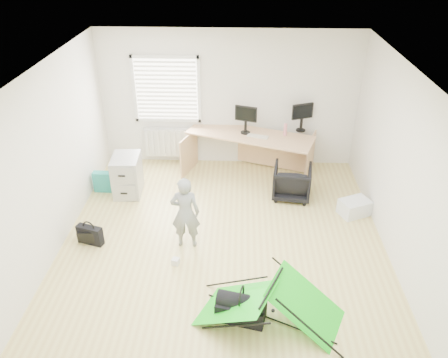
{
  "coord_description": "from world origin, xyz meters",
  "views": [
    {
      "loc": [
        0.23,
        -5.32,
        4.35
      ],
      "look_at": [
        0.0,
        0.4,
        0.95
      ],
      "focal_mm": 35.0,
      "sensor_mm": 36.0,
      "label": 1
    }
  ],
  "objects_px": {
    "monitor_left": "(246,123)",
    "storage_crate": "(354,207)",
    "kite": "(270,303)",
    "thermos": "(285,130)",
    "office_chair": "(292,182)",
    "person": "(185,213)",
    "desk": "(249,153)",
    "filing_cabinet": "(127,175)",
    "monitor_right": "(302,121)",
    "laptop_bag": "(90,235)",
    "duffel_bag": "(241,310)"
  },
  "relations": [
    {
      "from": "desk",
      "to": "thermos",
      "type": "bearing_deg",
      "value": 18.12
    },
    {
      "from": "desk",
      "to": "office_chair",
      "type": "height_order",
      "value": "desk"
    },
    {
      "from": "filing_cabinet",
      "to": "laptop_bag",
      "type": "relative_size",
      "value": 1.8
    },
    {
      "from": "laptop_bag",
      "to": "storage_crate",
      "type": "bearing_deg",
      "value": 29.8
    },
    {
      "from": "laptop_bag",
      "to": "person",
      "type": "bearing_deg",
      "value": 18.07
    },
    {
      "from": "kite",
      "to": "storage_crate",
      "type": "xyz_separation_m",
      "value": [
        1.56,
        2.36,
        -0.13
      ]
    },
    {
      "from": "filing_cabinet",
      "to": "office_chair",
      "type": "distance_m",
      "value": 2.98
    },
    {
      "from": "desk",
      "to": "office_chair",
      "type": "xyz_separation_m",
      "value": [
        0.76,
        -0.87,
        -0.11
      ]
    },
    {
      "from": "laptop_bag",
      "to": "duffel_bag",
      "type": "height_order",
      "value": "laptop_bag"
    },
    {
      "from": "thermos",
      "to": "person",
      "type": "distance_m",
      "value": 2.86
    },
    {
      "from": "desk",
      "to": "storage_crate",
      "type": "xyz_separation_m",
      "value": [
        1.79,
        -1.4,
        -0.27
      ]
    },
    {
      "from": "monitor_left",
      "to": "filing_cabinet",
      "type": "bearing_deg",
      "value": -138.93
    },
    {
      "from": "monitor_right",
      "to": "thermos",
      "type": "height_order",
      "value": "monitor_right"
    },
    {
      "from": "office_chair",
      "to": "person",
      "type": "relative_size",
      "value": 0.56
    },
    {
      "from": "monitor_left",
      "to": "storage_crate",
      "type": "bearing_deg",
      "value": -20.36
    },
    {
      "from": "filing_cabinet",
      "to": "person",
      "type": "height_order",
      "value": "person"
    },
    {
      "from": "thermos",
      "to": "storage_crate",
      "type": "bearing_deg",
      "value": -51.06
    },
    {
      "from": "desk",
      "to": "duffel_bag",
      "type": "distance_m",
      "value": 3.77
    },
    {
      "from": "storage_crate",
      "to": "office_chair",
      "type": "bearing_deg",
      "value": 152.71
    },
    {
      "from": "office_chair",
      "to": "monitor_right",
      "type": "bearing_deg",
      "value": -93.85
    },
    {
      "from": "thermos",
      "to": "office_chair",
      "type": "bearing_deg",
      "value": -83.64
    },
    {
      "from": "thermos",
      "to": "office_chair",
      "type": "height_order",
      "value": "thermos"
    },
    {
      "from": "person",
      "to": "thermos",
      "type": "bearing_deg",
      "value": -127.05
    },
    {
      "from": "laptop_bag",
      "to": "filing_cabinet",
      "type": "bearing_deg",
      "value": 97.35
    },
    {
      "from": "laptop_bag",
      "to": "duffel_bag",
      "type": "relative_size",
      "value": 0.67
    },
    {
      "from": "office_chair",
      "to": "duffel_bag",
      "type": "height_order",
      "value": "office_chair"
    },
    {
      "from": "desk",
      "to": "monitor_right",
      "type": "bearing_deg",
      "value": 31.56
    },
    {
      "from": "monitor_left",
      "to": "person",
      "type": "xyz_separation_m",
      "value": [
        -0.89,
        -2.39,
        -0.43
      ]
    },
    {
      "from": "filing_cabinet",
      "to": "person",
      "type": "xyz_separation_m",
      "value": [
        1.24,
        -1.46,
        0.23
      ]
    },
    {
      "from": "monitor_right",
      "to": "storage_crate",
      "type": "relative_size",
      "value": 0.88
    },
    {
      "from": "laptop_bag",
      "to": "monitor_left",
      "type": "bearing_deg",
      "value": 62.44
    },
    {
      "from": "person",
      "to": "office_chair",
      "type": "bearing_deg",
      "value": -141.7
    },
    {
      "from": "monitor_left",
      "to": "duffel_bag",
      "type": "relative_size",
      "value": 0.69
    },
    {
      "from": "thermos",
      "to": "desk",
      "type": "bearing_deg",
      "value": 178.55
    },
    {
      "from": "monitor_right",
      "to": "person",
      "type": "height_order",
      "value": "monitor_right"
    },
    {
      "from": "duffel_bag",
      "to": "desk",
      "type": "bearing_deg",
      "value": 100.63
    },
    {
      "from": "desk",
      "to": "laptop_bag",
      "type": "distance_m",
      "value": 3.43
    },
    {
      "from": "office_chair",
      "to": "laptop_bag",
      "type": "bearing_deg",
      "value": 32.59
    },
    {
      "from": "desk",
      "to": "monitor_right",
      "type": "relative_size",
      "value": 5.61
    },
    {
      "from": "storage_crate",
      "to": "monitor_left",
      "type": "bearing_deg",
      "value": 142.07
    },
    {
      "from": "monitor_right",
      "to": "storage_crate",
      "type": "xyz_separation_m",
      "value": [
        0.8,
        -1.61,
        -0.89
      ]
    },
    {
      "from": "office_chair",
      "to": "laptop_bag",
      "type": "xyz_separation_m",
      "value": [
        -3.24,
        -1.48,
        -0.15
      ]
    },
    {
      "from": "desk",
      "to": "monitor_left",
      "type": "distance_m",
      "value": 0.62
    },
    {
      "from": "storage_crate",
      "to": "duffel_bag",
      "type": "bearing_deg",
      "value": -129.15
    },
    {
      "from": "thermos",
      "to": "office_chair",
      "type": "xyz_separation_m",
      "value": [
        0.1,
        -0.86,
        -0.63
      ]
    },
    {
      "from": "person",
      "to": "kite",
      "type": "xyz_separation_m",
      "value": [
        1.21,
        -1.43,
        -0.33
      ]
    },
    {
      "from": "kite",
      "to": "laptop_bag",
      "type": "height_order",
      "value": "kite"
    },
    {
      "from": "monitor_left",
      "to": "desk",
      "type": "bearing_deg",
      "value": -15.36
    },
    {
      "from": "desk",
      "to": "filing_cabinet",
      "type": "distance_m",
      "value": 2.39
    },
    {
      "from": "filing_cabinet",
      "to": "monitor_left",
      "type": "height_order",
      "value": "monitor_left"
    }
  ]
}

